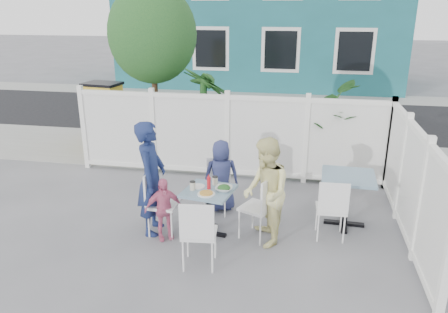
% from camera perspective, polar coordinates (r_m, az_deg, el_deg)
% --- Properties ---
extents(ground, '(80.00, 80.00, 0.00)m').
position_cam_1_polar(ground, '(6.36, -4.42, -10.52)').
color(ground, slate).
extents(near_sidewalk, '(24.00, 2.60, 0.01)m').
position_cam_1_polar(near_sidewalk, '(9.76, 1.32, 0.41)').
color(near_sidewalk, gray).
rests_on(near_sidewalk, ground).
extents(street, '(24.00, 5.00, 0.01)m').
position_cam_1_polar(street, '(13.29, 3.95, 5.45)').
color(street, black).
rests_on(street, ground).
extents(far_sidewalk, '(24.00, 1.60, 0.01)m').
position_cam_1_polar(far_sidewalk, '(16.30, 5.29, 7.99)').
color(far_sidewalk, gray).
rests_on(far_sidewalk, ground).
extents(building, '(11.00, 6.00, 6.00)m').
position_cam_1_polar(building, '(19.42, 5.07, 18.69)').
color(building, '#1D5A60').
rests_on(building, ground).
extents(fence_back, '(5.86, 0.08, 1.60)m').
position_cam_1_polar(fence_back, '(8.19, 0.44, 2.43)').
color(fence_back, white).
rests_on(fence_back, ground).
extents(fence_right, '(0.08, 3.66, 1.60)m').
position_cam_1_polar(fence_right, '(6.55, 23.22, -3.59)').
color(fence_right, white).
rests_on(fence_right, ground).
extents(tree, '(1.80, 1.62, 3.59)m').
position_cam_1_polar(tree, '(9.18, -9.38, 15.48)').
color(tree, '#382316').
rests_on(tree, ground).
extents(utility_cabinet, '(0.82, 0.64, 1.40)m').
position_cam_1_polar(utility_cabinet, '(10.69, -15.30, 5.27)').
color(utility_cabinet, gold).
rests_on(utility_cabinet, ground).
extents(potted_shrub_a, '(1.57, 1.57, 1.99)m').
position_cam_1_polar(potted_shrub_a, '(8.91, -2.22, 5.19)').
color(potted_shrub_a, '#18431D').
rests_on(potted_shrub_a, ground).
extents(potted_shrub_b, '(1.44, 1.64, 1.77)m').
position_cam_1_polar(potted_shrub_b, '(8.63, 12.24, 3.56)').
color(potted_shrub_b, '#18431D').
rests_on(potted_shrub_b, ground).
extents(main_table, '(0.76, 0.76, 0.70)m').
position_cam_1_polar(main_table, '(6.20, -2.00, -5.69)').
color(main_table, teal).
rests_on(main_table, ground).
extents(spare_table, '(0.79, 0.79, 0.80)m').
position_cam_1_polar(spare_table, '(6.67, 15.82, -3.83)').
color(spare_table, teal).
rests_on(spare_table, ground).
extents(chair_left, '(0.43, 0.44, 0.93)m').
position_cam_1_polar(chair_left, '(6.32, -8.58, -5.38)').
color(chair_left, white).
rests_on(chair_left, ground).
extents(chair_right, '(0.55, 0.56, 0.94)m').
position_cam_1_polar(chair_right, '(6.10, 4.98, -6.10)').
color(chair_right, white).
rests_on(chair_right, ground).
extents(chair_back, '(0.39, 0.37, 0.85)m').
position_cam_1_polar(chair_back, '(6.93, -0.87, -3.31)').
color(chair_back, white).
rests_on(chair_back, ground).
extents(chair_near, '(0.46, 0.45, 0.93)m').
position_cam_1_polar(chair_near, '(5.43, -3.39, -9.55)').
color(chair_near, white).
rests_on(chair_near, ground).
extents(chair_spare, '(0.43, 0.41, 0.90)m').
position_cam_1_polar(chair_spare, '(6.25, 13.94, -6.24)').
color(chair_spare, white).
rests_on(chair_spare, ground).
extents(man, '(0.46, 0.64, 1.66)m').
position_cam_1_polar(man, '(6.26, -9.47, -2.81)').
color(man, navy).
rests_on(man, ground).
extents(woman, '(0.76, 0.87, 1.51)m').
position_cam_1_polar(woman, '(5.93, 5.48, -4.69)').
color(woman, '#E3D74E').
rests_on(woman, ground).
extents(boy, '(0.66, 0.54, 1.16)m').
position_cam_1_polar(boy, '(6.94, -0.36, -2.51)').
color(boy, navy).
rests_on(boy, ground).
extents(toddler, '(0.57, 0.47, 0.91)m').
position_cam_1_polar(toddler, '(6.18, -7.91, -6.81)').
color(toddler, '#DA6790').
rests_on(toddler, ground).
extents(plate_main, '(0.25, 0.25, 0.02)m').
position_cam_1_polar(plate_main, '(5.98, -2.33, -4.92)').
color(plate_main, white).
rests_on(plate_main, main_table).
extents(plate_side, '(0.20, 0.20, 0.01)m').
position_cam_1_polar(plate_side, '(6.23, -3.41, -3.92)').
color(plate_side, white).
rests_on(plate_side, main_table).
extents(salad_bowl, '(0.24, 0.24, 0.06)m').
position_cam_1_polar(salad_bowl, '(6.09, -0.01, -4.23)').
color(salad_bowl, white).
rests_on(salad_bowl, main_table).
extents(coffee_cup_a, '(0.08, 0.08, 0.12)m').
position_cam_1_polar(coffee_cup_a, '(6.12, -4.12, -3.87)').
color(coffee_cup_a, beige).
rests_on(coffee_cup_a, main_table).
extents(coffee_cup_b, '(0.08, 0.08, 0.12)m').
position_cam_1_polar(coffee_cup_b, '(6.27, -1.17, -3.22)').
color(coffee_cup_b, beige).
rests_on(coffee_cup_b, main_table).
extents(ketchup_bottle, '(0.05, 0.05, 0.17)m').
position_cam_1_polar(ketchup_bottle, '(6.13, -2.00, -3.49)').
color(ketchup_bottle, red).
rests_on(ketchup_bottle, main_table).
extents(salt_shaker, '(0.03, 0.03, 0.08)m').
position_cam_1_polar(salt_shaker, '(6.37, -2.00, -3.07)').
color(salt_shaker, white).
rests_on(salt_shaker, main_table).
extents(pepper_shaker, '(0.03, 0.03, 0.06)m').
position_cam_1_polar(pepper_shaker, '(6.38, -1.94, -3.08)').
color(pepper_shaker, black).
rests_on(pepper_shaker, main_table).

